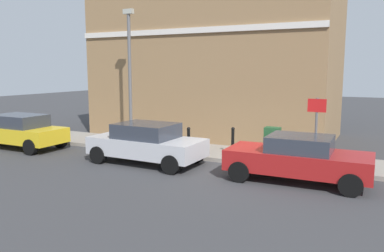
{
  "coord_description": "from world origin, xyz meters",
  "views": [
    {
      "loc": [
        -11.96,
        -3.97,
        3.37
      ],
      "look_at": [
        1.27,
        2.66,
        1.2
      ],
      "focal_mm": 36.04,
      "sensor_mm": 36.0,
      "label": 1
    }
  ],
  "objects_px": {
    "car_silver": "(147,143)",
    "car_yellow": "(18,131)",
    "car_red": "(298,158)",
    "lamppost": "(130,71)",
    "bollard_near_cabinet": "(233,139)",
    "bollard_far_kerb": "(189,140)",
    "utility_cabinet": "(272,144)",
    "street_sign": "(316,122)"
  },
  "relations": [
    {
      "from": "car_silver",
      "to": "car_yellow",
      "type": "relative_size",
      "value": 0.96
    },
    {
      "from": "car_red",
      "to": "lamppost",
      "type": "distance_m",
      "value": 8.25
    },
    {
      "from": "bollard_near_cabinet",
      "to": "bollard_far_kerb",
      "type": "bearing_deg",
      "value": 116.92
    },
    {
      "from": "bollard_far_kerb",
      "to": "lamppost",
      "type": "xyz_separation_m",
      "value": [
        0.63,
        3.13,
        2.6
      ]
    },
    {
      "from": "car_silver",
      "to": "bollard_far_kerb",
      "type": "bearing_deg",
      "value": -119.71
    },
    {
      "from": "car_silver",
      "to": "bollard_near_cabinet",
      "type": "bearing_deg",
      "value": -135.28
    },
    {
      "from": "car_red",
      "to": "car_yellow",
      "type": "height_order",
      "value": "car_yellow"
    },
    {
      "from": "car_silver",
      "to": "bollard_far_kerb",
      "type": "xyz_separation_m",
      "value": [
        1.52,
        -0.92,
        -0.06
      ]
    },
    {
      "from": "car_red",
      "to": "lamppost",
      "type": "xyz_separation_m",
      "value": [
        2.03,
        7.57,
        2.57
      ]
    },
    {
      "from": "car_red",
      "to": "car_silver",
      "type": "relative_size",
      "value": 1.01
    },
    {
      "from": "utility_cabinet",
      "to": "street_sign",
      "type": "relative_size",
      "value": 0.5
    },
    {
      "from": "car_silver",
      "to": "bollard_near_cabinet",
      "type": "height_order",
      "value": "car_silver"
    },
    {
      "from": "street_sign",
      "to": "car_silver",
      "type": "bearing_deg",
      "value": 106.91
    },
    {
      "from": "bollard_near_cabinet",
      "to": "street_sign",
      "type": "height_order",
      "value": "street_sign"
    },
    {
      "from": "car_yellow",
      "to": "utility_cabinet",
      "type": "xyz_separation_m",
      "value": [
        2.33,
        -10.51,
        -0.08
      ]
    },
    {
      "from": "car_red",
      "to": "utility_cabinet",
      "type": "height_order",
      "value": "car_red"
    },
    {
      "from": "car_red",
      "to": "car_yellow",
      "type": "bearing_deg",
      "value": 0.42
    },
    {
      "from": "car_red",
      "to": "utility_cabinet",
      "type": "bearing_deg",
      "value": -57.86
    },
    {
      "from": "car_silver",
      "to": "car_red",
      "type": "bearing_deg",
      "value": -177.26
    },
    {
      "from": "car_red",
      "to": "lamppost",
      "type": "bearing_deg",
      "value": -15.84
    },
    {
      "from": "car_yellow",
      "to": "lamppost",
      "type": "bearing_deg",
      "value": -152.25
    },
    {
      "from": "car_yellow",
      "to": "street_sign",
      "type": "bearing_deg",
      "value": -171.62
    },
    {
      "from": "car_red",
      "to": "bollard_near_cabinet",
      "type": "height_order",
      "value": "car_red"
    },
    {
      "from": "car_yellow",
      "to": "bollard_far_kerb",
      "type": "height_order",
      "value": "car_yellow"
    },
    {
      "from": "car_red",
      "to": "bollard_far_kerb",
      "type": "xyz_separation_m",
      "value": [
        1.41,
        4.43,
        -0.03
      ]
    },
    {
      "from": "street_sign",
      "to": "lamppost",
      "type": "distance_m",
      "value": 7.99
    },
    {
      "from": "car_yellow",
      "to": "utility_cabinet",
      "type": "relative_size",
      "value": 3.81
    },
    {
      "from": "car_yellow",
      "to": "bollard_far_kerb",
      "type": "xyz_separation_m",
      "value": [
        1.66,
        -7.43,
        -0.05
      ]
    },
    {
      "from": "car_red",
      "to": "car_yellow",
      "type": "distance_m",
      "value": 11.86
    },
    {
      "from": "bollard_near_cabinet",
      "to": "lamppost",
      "type": "xyz_separation_m",
      "value": [
        -0.14,
        4.65,
        2.6
      ]
    },
    {
      "from": "car_silver",
      "to": "bollard_far_kerb",
      "type": "distance_m",
      "value": 1.78
    },
    {
      "from": "bollard_far_kerb",
      "to": "car_silver",
      "type": "bearing_deg",
      "value": 148.75
    },
    {
      "from": "utility_cabinet",
      "to": "bollard_far_kerb",
      "type": "xyz_separation_m",
      "value": [
        -0.67,
        3.09,
        0.02
      ]
    },
    {
      "from": "car_yellow",
      "to": "bollard_far_kerb",
      "type": "bearing_deg",
      "value": -167.69
    },
    {
      "from": "car_red",
      "to": "utility_cabinet",
      "type": "relative_size",
      "value": 3.69
    },
    {
      "from": "car_red",
      "to": "bollard_far_kerb",
      "type": "relative_size",
      "value": 4.09
    },
    {
      "from": "car_silver",
      "to": "street_sign",
      "type": "relative_size",
      "value": 1.83
    },
    {
      "from": "car_silver",
      "to": "car_yellow",
      "type": "xyz_separation_m",
      "value": [
        -0.14,
        6.5,
        -0.0
      ]
    },
    {
      "from": "utility_cabinet",
      "to": "street_sign",
      "type": "xyz_separation_m",
      "value": [
        -0.49,
        -1.59,
        0.98
      ]
    },
    {
      "from": "lamppost",
      "to": "bollard_near_cabinet",
      "type": "bearing_deg",
      "value": -88.22
    },
    {
      "from": "car_silver",
      "to": "street_sign",
      "type": "height_order",
      "value": "street_sign"
    },
    {
      "from": "utility_cabinet",
      "to": "car_red",
      "type": "bearing_deg",
      "value": -147.07
    }
  ]
}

